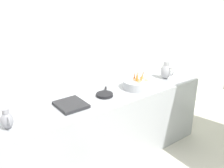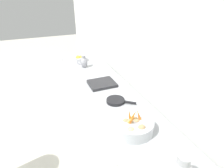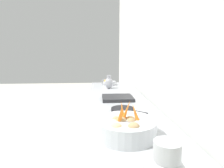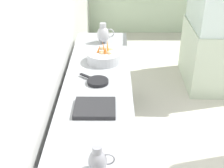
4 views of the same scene
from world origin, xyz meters
name	(u,v)px [view 3 (image 3 of 4)]	position (x,y,z in m)	size (l,w,h in m)	color
tile_wall_left	(197,43)	(-1.95, 0.69, 1.50)	(0.10, 7.98, 3.00)	white
prep_counter	(121,152)	(-1.51, 0.19, 0.46)	(0.65, 3.17, 0.93)	#9EA0A5
vegetable_colander	(126,128)	(-1.46, 0.83, 0.98)	(0.37, 0.37, 0.24)	#ADAFB5
orange_bowl	(109,83)	(-1.48, -1.12, 0.96)	(0.21, 0.21, 0.10)	#9EA0A5
metal_pitcher_short	(109,83)	(-1.45, -0.80, 1.02)	(0.17, 0.12, 0.20)	gray
counter_sink_basin	(118,98)	(-1.51, -0.11, 0.94)	(0.34, 0.30, 0.04)	#232326
skillet_on_counter	(123,110)	(-1.51, 0.35, 0.94)	(0.29, 0.26, 0.03)	black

